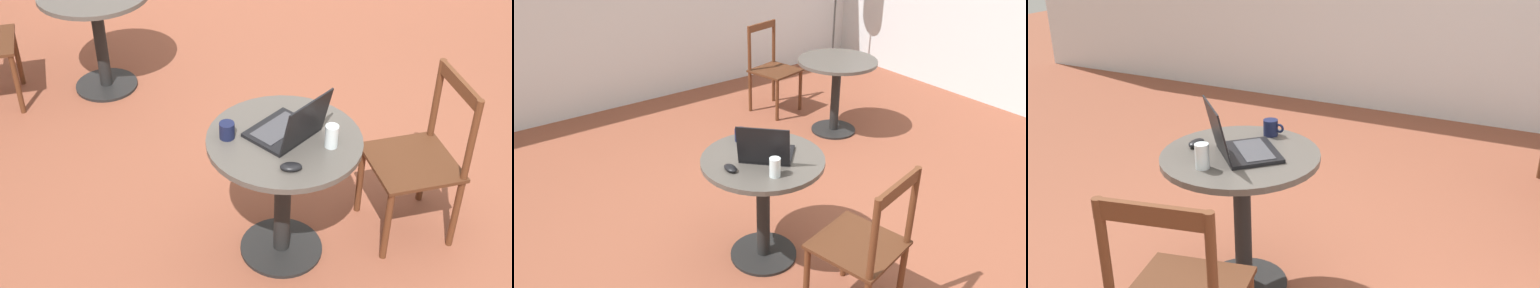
# 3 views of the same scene
# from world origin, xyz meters

# --- Properties ---
(cafe_table_near) EXTENTS (0.74, 0.74, 0.73)m
(cafe_table_near) POSITION_xyz_m (-0.30, 0.24, 0.54)
(cafe_table_near) COLOR black
(cafe_table_near) RESTS_ON ground_plane
(laptop) EXTENTS (0.43, 0.43, 0.26)m
(laptop) POSITION_xyz_m (-0.30, 0.22, 0.78)
(laptop) COLOR black
(laptop) RESTS_ON cafe_table_near
(mouse) EXTENTS (0.06, 0.10, 0.03)m
(mouse) POSITION_xyz_m (-0.54, 0.23, 0.74)
(mouse) COLOR black
(mouse) RESTS_ON cafe_table_near
(mug) EXTENTS (0.11, 0.07, 0.08)m
(mug) POSITION_xyz_m (-0.28, 0.51, 0.77)
(mug) COLOR #141938
(mug) RESTS_ON cafe_table_near
(drinking_glass) EXTENTS (0.06, 0.06, 0.11)m
(drinking_glass) POSITION_xyz_m (-0.37, 0.03, 0.78)
(drinking_glass) COLOR silver
(drinking_glass) RESTS_ON cafe_table_near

